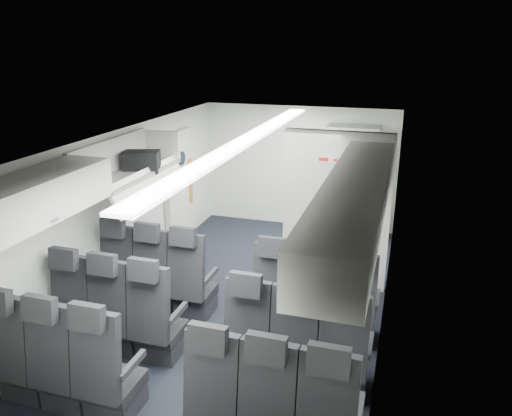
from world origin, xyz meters
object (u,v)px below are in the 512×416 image
Objects in this scene: seat_row_front at (233,292)px; carry_on_bag at (142,162)px; galley_unit at (350,182)px; boarding_door at (180,188)px; flight_attendant at (306,208)px; seat_row_mid at (203,333)px; seat_row_rear at (162,390)px.

carry_on_bag is at bearing 160.16° from seat_row_front.
galley_unit is 2.84m from boarding_door.
seat_row_mid is at bearing 179.45° from flight_attendant.
seat_row_rear is 3.96m from flight_attendant.
flight_attendant is at bearing 0.68° from boarding_door.
seat_row_front is 1.99m from carry_on_bag.
flight_attendant is at bearing 83.64° from seat_row_rear.
seat_row_front is 2.04× the size of flight_attendant.
seat_row_mid is 3.45m from boarding_door.
carry_on_bag is at bearing 139.63° from flight_attendant.
galley_unit is 4.38× the size of carry_on_bag.
seat_row_rear is 5.17m from galley_unit.
boarding_door is 1.14× the size of flight_attendant.
flight_attendant is 2.60m from carry_on_bag.
flight_attendant is at bearing 81.76° from seat_row_mid.
carry_on_bag reaches higher than seat_row_rear.
boarding_door is at bearing 128.16° from seat_row_front.
galley_unit is 1.26m from flight_attendant.
flight_attendant reaches higher than seat_row_front.
seat_row_mid is 1.75× the size of galley_unit.
boarding_door is (-1.64, 2.09, 0.55)m from seat_row_front.
seat_row_mid is at bearing -90.00° from seat_row_front.
galley_unit is at bearing 73.72° from seat_row_front.
seat_row_front is 1.79× the size of boarding_door.
seat_row_rear is 1.79× the size of boarding_door.
seat_row_mid is at bearing -61.23° from boarding_door.
boarding_door is at bearing 112.87° from seat_row_rear.
galley_unit and carry_on_bag have the same top height.
galley_unit reaches higher than seat_row_front.
seat_row_front is 2.71m from boarding_door.
carry_on_bag is (0.27, -1.59, 0.82)m from boarding_door.
flight_attendant is 3.76× the size of carry_on_bag.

